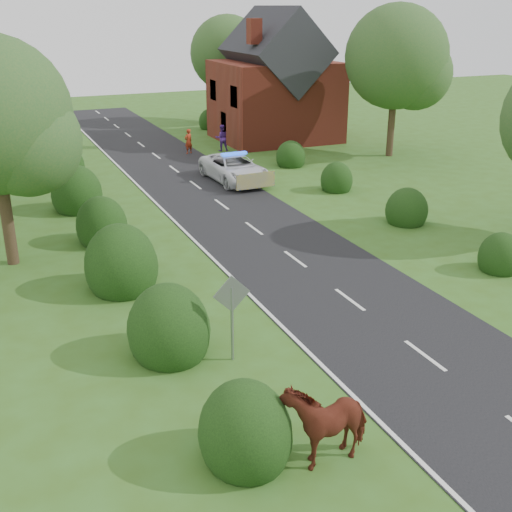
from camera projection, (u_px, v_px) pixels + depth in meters
name	position (u px, v px, depth m)	size (l,w,h in m)	color
ground	(425.00, 356.00, 17.94)	(120.00, 120.00, 0.00)	#365B19
road	(229.00, 210.00, 30.73)	(6.00, 70.00, 0.02)	black
road_markings	(212.00, 227.00, 28.35)	(4.96, 70.00, 0.01)	white
hedgerow_left	(105.00, 235.00, 25.20)	(2.75, 50.41, 3.00)	black
hedgerow_right	(391.00, 204.00, 29.77)	(2.10, 45.78, 2.10)	black
tree_left_a	(1.00, 122.00, 22.45)	(5.74, 5.60, 8.38)	#332316
tree_right_b	(401.00, 61.00, 39.75)	(6.56, 6.40, 9.40)	#332316
tree_right_c	(231.00, 56.00, 51.74)	(6.15, 6.00, 8.58)	#332316
road_sign	(232.00, 306.00, 17.17)	(1.06, 0.08, 2.53)	gray
house	(275.00, 86.00, 45.69)	(8.00, 7.40, 9.17)	maroon
cow	(325.00, 423.00, 13.79)	(1.14, 2.16, 1.53)	maroon
police_van	(234.00, 168.00, 35.53)	(2.69, 5.47, 1.63)	silver
pedestrian_red	(188.00, 141.00, 42.21)	(0.60, 0.39, 1.63)	#9C2C15
pedestrian_purple	(222.00, 138.00, 42.97)	(0.86, 0.67, 1.77)	#49217C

